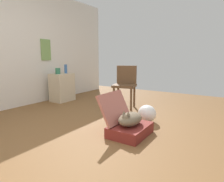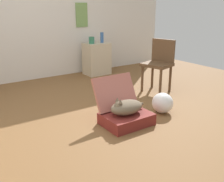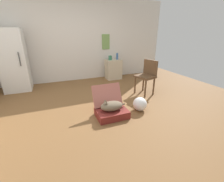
# 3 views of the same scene
# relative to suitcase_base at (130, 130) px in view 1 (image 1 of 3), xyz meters

# --- Properties ---
(ground_plane) EXTENTS (7.68, 7.68, 0.00)m
(ground_plane) POSITION_rel_suitcase_base_xyz_m (-0.20, 0.56, -0.07)
(ground_plane) COLOR brown
(ground_plane) RESTS_ON ground
(suitcase_base) EXTENTS (0.60, 0.46, 0.15)m
(suitcase_base) POSITION_rel_suitcase_base_xyz_m (0.00, 0.00, 0.00)
(suitcase_base) COLOR maroon
(suitcase_base) RESTS_ON ground
(suitcase_lid) EXTENTS (0.60, 0.24, 0.42)m
(suitcase_lid) POSITION_rel_suitcase_base_xyz_m (0.00, 0.25, 0.29)
(suitcase_lid) COLOR #B26356
(suitcase_lid) RESTS_ON suitcase_base
(cat) EXTENTS (0.52, 0.28, 0.23)m
(cat) POSITION_rel_suitcase_base_xyz_m (-0.01, 0.00, 0.16)
(cat) COLOR brown
(cat) RESTS_ON suitcase_base
(plastic_bag_white) EXTENTS (0.29, 0.30, 0.29)m
(plastic_bag_white) POSITION_rel_suitcase_base_xyz_m (0.65, 0.02, 0.07)
(plastic_bag_white) COLOR white
(plastic_bag_white) RESTS_ON ground
(side_table) EXTENTS (0.51, 0.38, 0.67)m
(side_table) POSITION_rel_suitcase_base_xyz_m (1.02, 2.41, 0.26)
(side_table) COLOR beige
(side_table) RESTS_ON ground
(vase_tall) EXTENTS (0.12, 0.12, 0.14)m
(vase_tall) POSITION_rel_suitcase_base_xyz_m (0.89, 2.39, 0.67)
(vase_tall) COLOR #2D7051
(vase_tall) RESTS_ON side_table
(vase_short) EXTENTS (0.07, 0.07, 0.22)m
(vase_short) POSITION_rel_suitcase_base_xyz_m (1.15, 2.39, 0.71)
(vase_short) COLOR #38609E
(vase_short) RESTS_ON side_table
(chair) EXTENTS (0.51, 0.54, 0.89)m
(chair) POSITION_rel_suitcase_base_xyz_m (1.30, 0.80, 0.43)
(chair) COLOR brown
(chair) RESTS_ON ground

